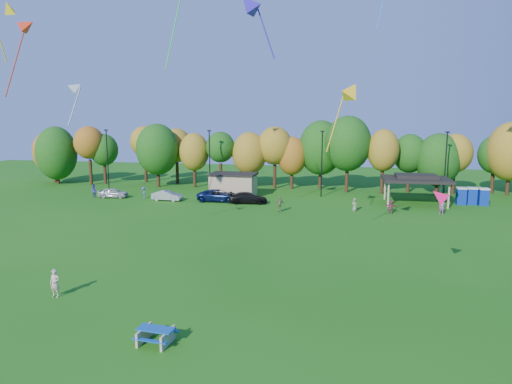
% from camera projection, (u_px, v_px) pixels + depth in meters
% --- Properties ---
extents(ground, '(160.00, 160.00, 0.00)m').
position_uv_depth(ground, '(244.00, 320.00, 24.89)').
color(ground, '#19600F').
rests_on(ground, ground).
extents(tree_line, '(93.57, 10.55, 11.15)m').
position_uv_depth(tree_line, '(304.00, 151.00, 68.18)').
color(tree_line, black).
rests_on(tree_line, ground).
extents(lamp_posts, '(64.50, 0.25, 9.09)m').
position_uv_depth(lamp_posts, '(322.00, 162.00, 62.43)').
color(lamp_posts, black).
rests_on(lamp_posts, ground).
extents(utility_building, '(6.30, 4.30, 3.25)m').
position_uv_depth(utility_building, '(233.00, 185.00, 63.32)').
color(utility_building, tan).
rests_on(utility_building, ground).
extents(pavilion, '(8.20, 6.20, 3.77)m').
position_uv_depth(pavilion, '(416.00, 179.00, 57.52)').
color(pavilion, tan).
rests_on(pavilion, ground).
extents(porta_potties, '(3.75, 1.45, 2.18)m').
position_uv_depth(porta_potties, '(472.00, 196.00, 57.27)').
color(porta_potties, '#0B2C9B').
rests_on(porta_potties, ground).
extents(picnic_table, '(1.92, 1.64, 0.78)m').
position_uv_depth(picnic_table, '(156.00, 335.00, 22.22)').
color(picnic_table, tan).
rests_on(picnic_table, ground).
extents(kite_flyer, '(0.66, 0.45, 1.76)m').
position_uv_depth(kite_flyer, '(55.00, 283.00, 27.90)').
color(kite_flyer, beige).
rests_on(kite_flyer, ground).
extents(car_a, '(4.19, 2.07, 1.37)m').
position_uv_depth(car_a, '(113.00, 193.00, 62.38)').
color(car_a, silver).
rests_on(car_a, ground).
extents(car_b, '(4.07, 1.53, 1.33)m').
position_uv_depth(car_b, '(167.00, 196.00, 60.20)').
color(car_b, '#A5A5AA').
rests_on(car_b, ground).
extents(car_c, '(5.67, 2.82, 1.54)m').
position_uv_depth(car_c, '(219.00, 196.00, 59.63)').
color(car_c, '#0C1B4D').
rests_on(car_c, ground).
extents(car_d, '(5.15, 2.61, 1.43)m').
position_uv_depth(car_d, '(248.00, 198.00, 58.25)').
color(car_d, black).
rests_on(car_d, ground).
extents(far_person_0, '(1.50, 0.59, 1.58)m').
position_uv_depth(far_person_0, '(391.00, 207.00, 52.01)').
color(far_person_0, '#923D52').
rests_on(far_person_0, ground).
extents(far_person_1, '(1.09, 1.00, 1.80)m').
position_uv_depth(far_person_1, '(94.00, 191.00, 62.57)').
color(far_person_1, '#444291').
rests_on(far_person_1, ground).
extents(far_person_2, '(1.16, 0.85, 1.82)m').
position_uv_depth(far_person_2, '(280.00, 204.00, 52.87)').
color(far_person_2, '#667447').
rests_on(far_person_2, ground).
extents(far_person_3, '(0.77, 0.67, 1.78)m').
position_uv_depth(far_person_3, '(442.00, 207.00, 51.59)').
color(far_person_3, '#AA509D').
rests_on(far_person_3, ground).
extents(far_person_4, '(0.86, 0.90, 1.56)m').
position_uv_depth(far_person_4, '(354.00, 205.00, 53.44)').
color(far_person_4, '#6F7D55').
rests_on(far_person_4, ground).
extents(far_person_5, '(1.04, 1.14, 1.53)m').
position_uv_depth(far_person_5, '(144.00, 193.00, 61.93)').
color(far_person_5, '#4E489F').
rests_on(far_person_5, ground).
extents(kite_4, '(3.01, 2.84, 5.58)m').
position_uv_depth(kite_4, '(351.00, 91.00, 33.85)').
color(kite_4, yellow).
extents(kite_5, '(1.81, 1.78, 3.37)m').
position_uv_depth(kite_5, '(76.00, 88.00, 33.45)').
color(kite_5, '#BDBDBD').
extents(kite_8, '(1.54, 1.34, 1.31)m').
position_uv_depth(kite_8, '(439.00, 196.00, 27.57)').
color(kite_8, '#C90B4B').
extents(kite_9, '(3.01, 1.82, 4.67)m').
position_uv_depth(kite_9, '(249.00, 5.00, 31.91)').
color(kite_9, '#281B99').
extents(kite_11, '(1.21, 3.19, 5.36)m').
position_uv_depth(kite_11, '(8.00, 8.00, 38.52)').
color(kite_11, yellow).
extents(kite_13, '(3.71, 1.63, 6.35)m').
position_uv_depth(kite_13, '(27.00, 27.00, 36.01)').
color(kite_13, red).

